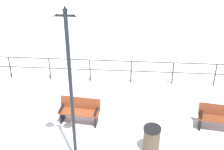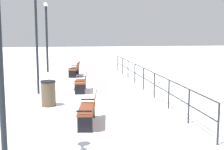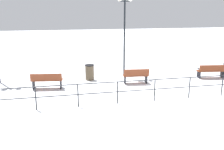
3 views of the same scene
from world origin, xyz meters
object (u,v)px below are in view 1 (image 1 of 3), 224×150
object	(u,v)px
bench_third	(223,118)
trash_bin	(151,140)
bench_second	(79,111)
lamppost_middle	(68,49)

from	to	relation	value
bench_third	trash_bin	xyz separation A→B (m)	(1.28, -2.43, -0.00)
bench_second	trash_bin	bearing A→B (deg)	67.18
lamppost_middle	trash_bin	size ratio (longest dim) A/B	5.23
bench_second	trash_bin	world-z (taller)	trash_bin
bench_third	lamppost_middle	size ratio (longest dim) A/B	0.35
lamppost_middle	trash_bin	distance (m)	3.99
bench_second	lamppost_middle	xyz separation A→B (m)	(1.89, 0.19, 3.24)
bench_third	lamppost_middle	distance (m)	5.98
trash_bin	bench_second	bearing A→B (deg)	-118.74
bench_third	trash_bin	world-z (taller)	trash_bin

